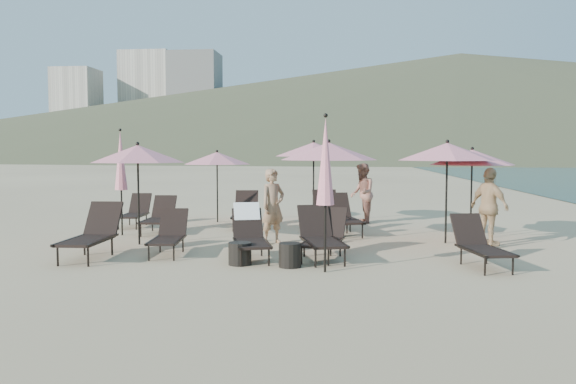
# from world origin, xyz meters

# --- Properties ---
(ground) EXTENTS (800.00, 800.00, 0.00)m
(ground) POSITION_xyz_m (0.00, 0.00, 0.00)
(ground) COLOR #D6BA8C
(ground) RESTS_ON ground
(volcanic_headland) EXTENTS (690.00, 690.00, 55.00)m
(volcanic_headland) POSITION_xyz_m (71.37, 302.62, 26.49)
(volcanic_headland) COLOR brown
(volcanic_headland) RESTS_ON ground
(hotel_skyline) EXTENTS (109.00, 82.00, 55.00)m
(hotel_skyline) POSITION_xyz_m (-93.62, 271.21, 24.18)
(hotel_skyline) COLOR beige
(hotel_skyline) RESTS_ON ground
(lounger_0) EXTENTS (0.77, 1.87, 1.06)m
(lounger_0) POSITION_xyz_m (-4.31, -0.02, 0.50)
(lounger_0) COLOR black
(lounger_0) RESTS_ON ground
(lounger_1) EXTENTS (0.75, 1.60, 0.89)m
(lounger_1) POSITION_xyz_m (-2.91, 0.52, 0.42)
(lounger_1) COLOR black
(lounger_1) RESTS_ON ground
(lounger_2) EXTENTS (1.06, 1.79, 1.06)m
(lounger_2) POSITION_xyz_m (-1.18, 0.30, 0.50)
(lounger_2) COLOR black
(lounger_2) RESTS_ON ground
(lounger_3) EXTENTS (1.11, 1.87, 1.01)m
(lounger_3) POSITION_xyz_m (0.23, 0.34, 0.47)
(lounger_3) COLOR black
(lounger_3) RESTS_ON ground
(lounger_4) EXTENTS (0.94, 1.75, 0.95)m
(lounger_4) POSITION_xyz_m (0.31, 0.46, 0.45)
(lounger_4) COLOR black
(lounger_4) RESTS_ON ground
(lounger_5) EXTENTS (0.93, 1.68, 0.92)m
(lounger_5) POSITION_xyz_m (3.18, -0.11, 0.43)
(lounger_5) COLOR black
(lounger_5) RESTS_ON ground
(lounger_6) EXTENTS (0.71, 1.61, 0.90)m
(lounger_6) POSITION_xyz_m (-5.28, 4.72, 0.42)
(lounger_6) COLOR black
(lounger_6) RESTS_ON ground
(lounger_7) EXTENTS (0.71, 1.66, 0.93)m
(lounger_7) POSITION_xyz_m (-4.18, 3.57, 0.44)
(lounger_7) COLOR black
(lounger_7) RESTS_ON ground
(lounger_8) EXTENTS (0.86, 1.82, 1.01)m
(lounger_8) POSITION_xyz_m (-2.08, 4.72, 0.47)
(lounger_8) COLOR black
(lounger_8) RESTS_ON ground
(lounger_9) EXTENTS (1.10, 1.93, 1.04)m
(lounger_9) POSITION_xyz_m (0.26, 4.68, 0.49)
(lounger_9) COLOR black
(lounger_9) RESTS_ON ground
(lounger_10) EXTENTS (1.12, 1.89, 1.02)m
(lounger_10) POSITION_xyz_m (0.63, 3.84, 0.48)
(lounger_10) COLOR black
(lounger_10) RESTS_ON ground
(umbrella_open_0) EXTENTS (2.18, 2.18, 2.34)m
(umbrella_open_0) POSITION_xyz_m (-3.98, 1.65, 2.07)
(umbrella_open_0) COLOR black
(umbrella_open_0) RESTS_ON ground
(umbrella_open_1) EXTENTS (2.24, 2.24, 2.41)m
(umbrella_open_1) POSITION_xyz_m (0.31, 2.34, 2.13)
(umbrella_open_1) COLOR black
(umbrella_open_1) RESTS_ON ground
(umbrella_open_2) EXTENTS (2.23, 2.23, 2.40)m
(umbrella_open_2) POSITION_xyz_m (3.02, 2.58, 2.12)
(umbrella_open_2) COLOR black
(umbrella_open_2) RESTS_ON ground
(umbrella_open_3) EXTENTS (2.03, 2.03, 2.18)m
(umbrella_open_3) POSITION_xyz_m (-3.16, 5.90, 1.93)
(umbrella_open_3) COLOR black
(umbrella_open_3) RESTS_ON ground
(umbrella_open_4) EXTENTS (2.31, 2.31, 2.48)m
(umbrella_open_4) POSITION_xyz_m (-0.27, 6.11, 2.20)
(umbrella_open_4) COLOR black
(umbrella_open_4) RESTS_ON ground
(umbrella_open_5) EXTENTS (2.08, 2.08, 2.24)m
(umbrella_open_5) POSITION_xyz_m (3.80, 3.60, 1.98)
(umbrella_open_5) COLOR black
(umbrella_open_5) RESTS_ON ground
(umbrella_closed_0) EXTENTS (0.32, 0.32, 2.78)m
(umbrella_closed_0) POSITION_xyz_m (0.37, -0.89, 1.93)
(umbrella_closed_0) COLOR black
(umbrella_closed_0) RESTS_ON ground
(umbrella_closed_1) EXTENTS (0.32, 0.32, 2.71)m
(umbrella_closed_1) POSITION_xyz_m (-4.95, 2.98, 1.88)
(umbrella_closed_1) COLOR black
(umbrella_closed_1) RESTS_ON ground
(side_table_0) EXTENTS (0.44, 0.44, 0.42)m
(side_table_0) POSITION_xyz_m (-1.24, -0.40, 0.21)
(side_table_0) COLOR black
(side_table_0) RESTS_ON ground
(side_table_1) EXTENTS (0.41, 0.41, 0.45)m
(side_table_1) POSITION_xyz_m (-0.29, -0.52, 0.22)
(side_table_1) COLOR black
(side_table_1) RESTS_ON ground
(beachgoer_a) EXTENTS (0.74, 0.74, 1.73)m
(beachgoer_a) POSITION_xyz_m (-0.96, 2.11, 0.87)
(beachgoer_a) COLOR #9D7555
(beachgoer_a) RESTS_ON ground
(beachgoer_b) EXTENTS (0.74, 0.92, 1.79)m
(beachgoer_b) POSITION_xyz_m (1.18, 6.13, 0.89)
(beachgoer_b) COLOR #AC6E59
(beachgoer_b) RESTS_ON ground
(beachgoer_c) EXTENTS (0.92, 1.10, 1.76)m
(beachgoer_c) POSITION_xyz_m (3.94, 2.36, 0.88)
(beachgoer_c) COLOR tan
(beachgoer_c) RESTS_ON ground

